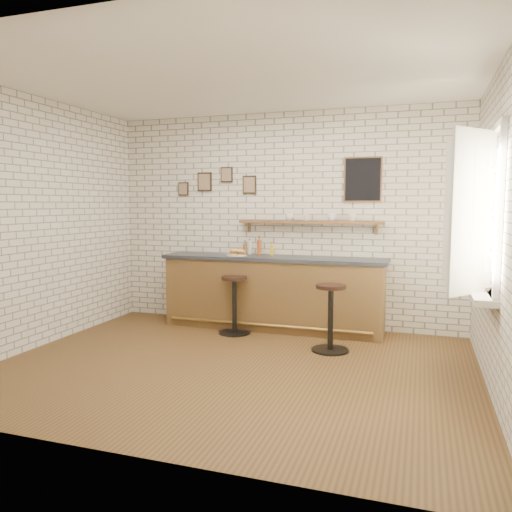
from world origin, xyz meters
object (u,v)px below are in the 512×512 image
(bitters_bottle_brown, at_px, (245,249))
(bar_stool_left, at_px, (234,303))
(ciabatta_sandwich, at_px, (237,252))
(condiment_bottle_yellow, at_px, (272,250))
(shelf_cup_d, at_px, (352,217))
(bitters_bottle_white, at_px, (250,248))
(bar_stool_right, at_px, (331,316))
(book_lower, at_px, (477,287))
(shelf_cup_c, at_px, (332,217))
(book_upper, at_px, (476,285))
(shelf_cup_a, at_px, (289,217))
(sandwich_plate, at_px, (237,255))
(bar_counter, at_px, (273,293))
(shelf_cup_b, at_px, (306,217))
(bitters_bottle_amber, at_px, (259,247))

(bitters_bottle_brown, relative_size, bar_stool_left, 0.25)
(ciabatta_sandwich, height_order, condiment_bottle_yellow, condiment_bottle_yellow)
(shelf_cup_d, bearing_deg, ciabatta_sandwich, 177.89)
(bitters_bottle_white, height_order, bar_stool_right, bitters_bottle_white)
(bitters_bottle_brown, relative_size, condiment_bottle_yellow, 1.08)
(bitters_bottle_brown, relative_size, book_lower, 0.96)
(shelf_cup_c, bearing_deg, bar_stool_left, 102.82)
(shelf_cup_c, relative_size, shelf_cup_d, 1.18)
(shelf_cup_c, xyz_separation_m, book_upper, (1.67, -1.60, -0.59))
(shelf_cup_a, height_order, shelf_cup_c, shelf_cup_c)
(sandwich_plate, bearing_deg, shelf_cup_c, 11.04)
(condiment_bottle_yellow, distance_m, bar_stool_left, 0.96)
(bar_counter, distance_m, bitters_bottle_white, 0.74)
(shelf_cup_b, height_order, shelf_cup_d, shelf_cup_d)
(book_upper, bearing_deg, condiment_bottle_yellow, -174.74)
(book_upper, bearing_deg, bar_counter, -172.49)
(bar_stool_left, xyz_separation_m, shelf_cup_c, (1.18, 0.61, 1.13))
(bar_stool_left, bearing_deg, shelf_cup_b, 36.63)
(bitters_bottle_brown, distance_m, bitters_bottle_amber, 0.22)
(bar_stool_right, relative_size, book_upper, 3.19)
(bar_counter, relative_size, bitters_bottle_white, 14.17)
(bitters_bottle_white, xyz_separation_m, shelf_cup_d, (1.44, 0.03, 0.45))
(book_lower, bearing_deg, shelf_cup_a, 138.76)
(shelf_cup_d, bearing_deg, bar_counter, 179.58)
(bar_stool_left, bearing_deg, ciabatta_sandwich, 103.97)
(bitters_bottle_brown, relative_size, bar_stool_right, 0.25)
(sandwich_plate, height_order, shelf_cup_a, shelf_cup_a)
(shelf_cup_a, distance_m, shelf_cup_b, 0.24)
(bitters_bottle_brown, bearing_deg, book_lower, -28.72)
(sandwich_plate, bearing_deg, bar_stool_right, -27.52)
(bar_counter, xyz_separation_m, shelf_cup_a, (0.18, 0.20, 1.04))
(bar_stool_right, xyz_separation_m, shelf_cup_c, (-0.17, 1.01, 1.12))
(bar_stool_right, distance_m, shelf_cup_c, 1.52)
(ciabatta_sandwich, bearing_deg, shelf_cup_a, 20.23)
(bar_stool_left, distance_m, shelf_cup_d, 1.94)
(book_lower, xyz_separation_m, book_upper, (0.00, 0.03, 0.02))
(condiment_bottle_yellow, height_order, bar_stool_right, condiment_bottle_yellow)
(bitters_bottle_amber, distance_m, bar_stool_left, 0.93)
(ciabatta_sandwich, xyz_separation_m, bitters_bottle_amber, (0.25, 0.22, 0.06))
(ciabatta_sandwich, xyz_separation_m, shelf_cup_b, (0.92, 0.25, 0.48))
(sandwich_plate, bearing_deg, book_lower, -24.90)
(shelf_cup_c, bearing_deg, condiment_bottle_yellow, 77.30)
(bitters_bottle_amber, xyz_separation_m, condiment_bottle_yellow, (0.19, 0.00, -0.03))
(bar_stool_right, height_order, shelf_cup_d, shelf_cup_d)
(bar_stool_left, bearing_deg, bitters_bottle_brown, 95.58)
(bitters_bottle_brown, bearing_deg, bar_stool_right, -34.79)
(bitters_bottle_amber, xyz_separation_m, bar_stool_left, (-0.16, -0.59, -0.71))
(bitters_bottle_white, distance_m, book_lower, 3.26)
(bitters_bottle_white, bearing_deg, sandwich_plate, -116.92)
(bar_counter, height_order, shelf_cup_c, shelf_cup_c)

